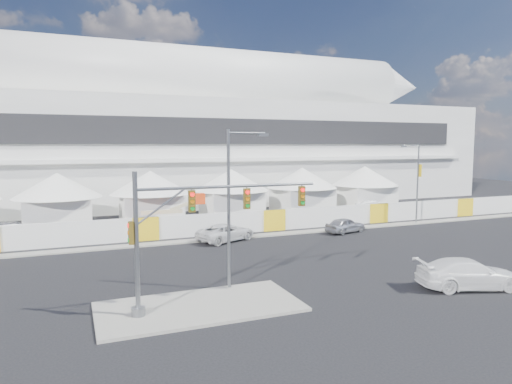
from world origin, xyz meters
name	(u,v)px	position (x,y,z in m)	size (l,w,h in m)	color
ground	(282,279)	(0.00, 0.00, 0.00)	(160.00, 160.00, 0.00)	black
median_island	(200,307)	(-6.00, -3.00, 0.07)	(10.00, 5.00, 0.15)	gray
far_curb	(406,224)	(20.00, 12.50, 0.06)	(80.00, 1.20, 0.12)	gray
stadium	(216,136)	(8.71, 41.50, 9.45)	(80.00, 24.80, 21.98)	silver
tent_row	(192,191)	(0.50, 24.00, 3.15)	(53.40, 8.40, 5.40)	white
hoarding_fence	(274,220)	(6.00, 14.50, 1.00)	(70.00, 0.25, 2.00)	white
scaffold_tower	(436,157)	(46.00, 36.00, 6.00)	(4.40, 4.40, 12.00)	#595B60
sedan_silver	(345,225)	(11.72, 11.03, 0.70)	(4.13, 1.66, 1.41)	#B4B5BA
pickup_curb	(226,232)	(0.29, 11.74, 0.73)	(5.28, 2.44, 1.47)	silver
pickup_near	(468,274)	(9.01, -5.66, 0.84)	(5.80, 2.36, 1.68)	white
lot_car_a	(376,207)	(21.58, 19.69, 0.77)	(4.67, 1.63, 1.54)	white
lot_car_b	(422,205)	(28.10, 19.26, 0.77)	(4.53, 1.82, 1.54)	black
lot_car_c	(14,231)	(-16.37, 18.51, 0.83)	(5.69, 2.31, 1.65)	#A7A6AB
traffic_mast	(182,232)	(-6.90, -3.27, 3.97)	(9.57, 0.66, 6.78)	slate
streetlight_median	(233,198)	(-3.46, -0.80, 5.22)	(2.44, 0.25, 8.83)	gray
streetlight_curb	(416,177)	(21.13, 12.50, 4.79)	(2.44, 0.55, 8.24)	gray
boom_lift	(156,223)	(-4.60, 17.25, 0.96)	(7.01, 1.68, 3.56)	#EF4316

